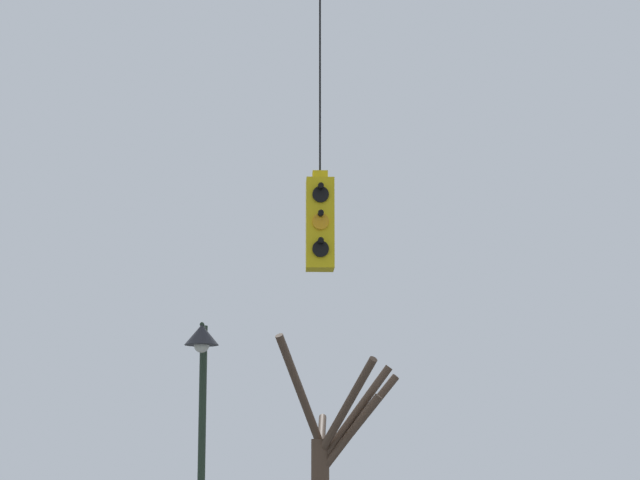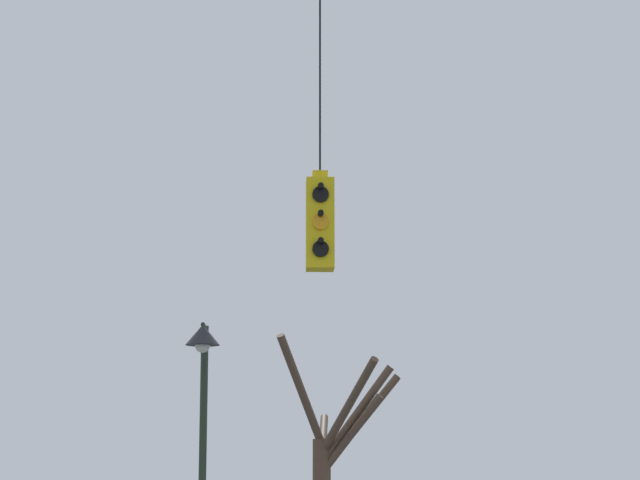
# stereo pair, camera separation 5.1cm
# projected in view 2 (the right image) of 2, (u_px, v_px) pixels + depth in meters

# --- Properties ---
(traffic_light_over_intersection) EXTENTS (0.34, 0.58, 4.16)m
(traffic_light_over_intersection) POSITION_uv_depth(u_px,v_px,m) (320.00, 221.00, 15.24)
(traffic_light_over_intersection) COLOR yellow
(street_lamp) EXTENTS (0.54, 0.92, 4.25)m
(street_lamp) POSITION_uv_depth(u_px,v_px,m) (203.00, 381.00, 19.35)
(street_lamp) COLOR #233323
(street_lamp) RESTS_ON ground_plane
(bare_tree) EXTENTS (2.33, 3.14, 4.35)m
(bare_tree) POSITION_uv_depth(u_px,v_px,m) (331.00, 464.00, 22.31)
(bare_tree) COLOR brown
(bare_tree) RESTS_ON ground_plane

